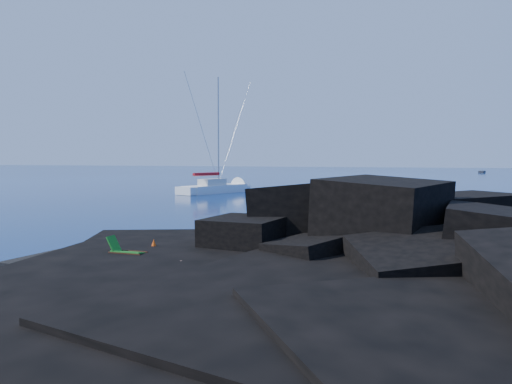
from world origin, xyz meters
TOP-DOWN VIEW (x-y plane):
  - ground at (0.00, 0.00)m, footprint 400.00×400.00m
  - headland at (13.00, 3.00)m, footprint 24.00×24.00m
  - beach at (4.50, 0.50)m, footprint 9.08×6.86m
  - surf_foam at (5.00, 5.00)m, footprint 10.00×8.00m
  - sailboat at (-8.48, 38.32)m, footprint 7.37×13.29m
  - deck_chair at (4.38, -0.13)m, footprint 1.43×0.63m
  - towel at (6.53, -0.90)m, footprint 2.12×1.32m
  - sunbather at (6.53, -0.90)m, footprint 1.87×0.81m
  - marker_cone at (4.57, 1.48)m, footprint 0.38×0.38m
  - distant_boat_a at (30.19, 132.15)m, footprint 2.27×4.42m

SIDE VIEW (x-z plane):
  - ground at x=0.00m, z-range 0.00..0.00m
  - headland at x=13.00m, z-range -1.80..1.80m
  - beach at x=4.50m, z-range -0.35..0.35m
  - surf_foam at x=5.00m, z-range -0.03..0.03m
  - sailboat at x=-8.48m, z-range -6.91..6.91m
  - distant_boat_a at x=30.19m, z-range -0.28..0.28m
  - towel at x=6.53m, z-range 0.35..0.40m
  - sunbather at x=6.53m, z-range 0.40..0.64m
  - marker_cone at x=4.57m, z-range 0.35..0.92m
  - deck_chair at x=4.38m, z-range 0.35..1.33m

